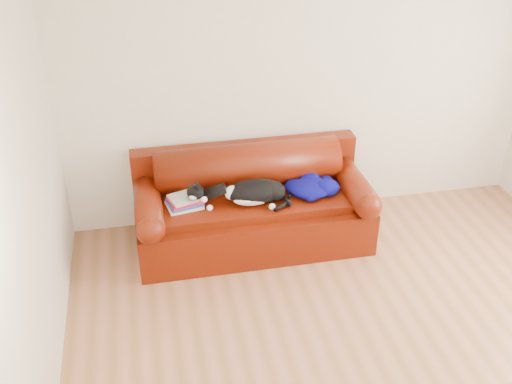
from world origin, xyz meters
The scene contains 7 objects.
ground centered at (0.00, 0.00, 0.00)m, with size 4.50×4.50×0.00m, color brown.
room_shell centered at (0.12, 0.02, 1.67)m, with size 4.52×4.02×2.61m.
sofa_base centered at (-0.60, 1.49, 0.24)m, with size 2.10×0.90×0.50m.
sofa_back centered at (-0.60, 1.74, 0.54)m, with size 2.10×1.01×0.88m.
book_stack centered at (-1.21, 1.44, 0.55)m, with size 0.33×0.29×0.10m.
cat centered at (-0.60, 1.38, 0.60)m, with size 0.71×0.38×0.26m.
blanket centered at (-0.07, 1.44, 0.56)m, with size 0.49×0.39×0.15m.
Camera 1 is at (-1.50, -3.03, 3.26)m, focal length 42.00 mm.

